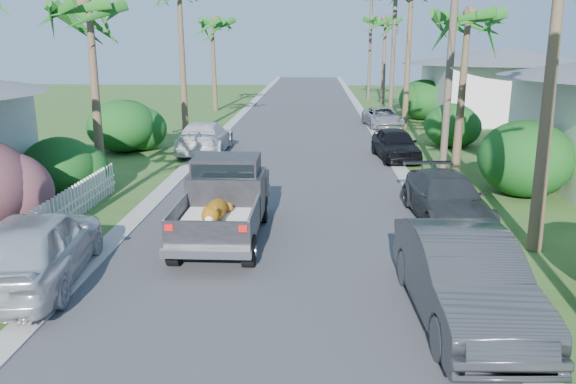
{
  "coord_description": "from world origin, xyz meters",
  "views": [
    {
      "loc": [
        0.85,
        -7.44,
        4.96
      ],
      "look_at": [
        0.23,
        5.82,
        1.4
      ],
      "focal_mm": 35.0,
      "sensor_mm": 36.0,
      "label": 1
    }
  ],
  "objects_px": {
    "pickup_truck": "(226,197)",
    "utility_pole_d": "(370,46)",
    "parked_car_rd": "(383,118)",
    "parked_car_ln": "(36,248)",
    "palm_r_b": "(468,15)",
    "palm_r_d": "(386,19)",
    "house_right_far": "(502,87)",
    "parked_car_rm": "(446,198)",
    "utility_pole_b": "(451,52)",
    "parked_car_rf": "(396,144)",
    "utility_pole_c": "(393,48)",
    "palm_l_b": "(87,5)",
    "palm_l_d": "(212,20)",
    "parked_car_rn": "(464,278)",
    "parked_car_lf": "(205,138)"
  },
  "relations": [
    {
      "from": "pickup_truck",
      "to": "utility_pole_d",
      "type": "relative_size",
      "value": 0.57
    },
    {
      "from": "parked_car_rd",
      "to": "parked_car_ln",
      "type": "height_order",
      "value": "parked_car_ln"
    },
    {
      "from": "parked_car_ln",
      "to": "palm_r_b",
      "type": "distance_m",
      "value": 17.21
    },
    {
      "from": "pickup_truck",
      "to": "parked_car_ln",
      "type": "bearing_deg",
      "value": -136.23
    },
    {
      "from": "palm_r_d",
      "to": "house_right_far",
      "type": "distance_m",
      "value": 12.79
    },
    {
      "from": "parked_car_rm",
      "to": "palm_r_b",
      "type": "bearing_deg",
      "value": 70.34
    },
    {
      "from": "palm_r_b",
      "to": "utility_pole_b",
      "type": "distance_m",
      "value": 2.61
    },
    {
      "from": "parked_car_rf",
      "to": "utility_pole_c",
      "type": "bearing_deg",
      "value": 78.01
    },
    {
      "from": "utility_pole_c",
      "to": "house_right_far",
      "type": "bearing_deg",
      "value": 15.12
    },
    {
      "from": "parked_car_rd",
      "to": "parked_car_ln",
      "type": "xyz_separation_m",
      "value": [
        -9.86,
        -22.98,
        0.22
      ]
    },
    {
      "from": "palm_l_b",
      "to": "parked_car_rd",
      "type": "bearing_deg",
      "value": 50.61
    },
    {
      "from": "utility_pole_b",
      "to": "utility_pole_c",
      "type": "distance_m",
      "value": 15.0
    },
    {
      "from": "pickup_truck",
      "to": "parked_car_rd",
      "type": "height_order",
      "value": "pickup_truck"
    },
    {
      "from": "pickup_truck",
      "to": "palm_l_b",
      "type": "xyz_separation_m",
      "value": [
        -5.35,
        5.36,
        5.14
      ]
    },
    {
      "from": "palm_l_d",
      "to": "palm_r_b",
      "type": "height_order",
      "value": "palm_l_d"
    },
    {
      "from": "palm_r_d",
      "to": "utility_pole_b",
      "type": "xyz_separation_m",
      "value": [
        -0.9,
        -27.0,
        -2.14
      ]
    },
    {
      "from": "parked_car_rd",
      "to": "palm_l_b",
      "type": "height_order",
      "value": "palm_l_b"
    },
    {
      "from": "parked_car_rf",
      "to": "parked_car_ln",
      "type": "distance_m",
      "value": 16.35
    },
    {
      "from": "parked_car_rf",
      "to": "palm_l_b",
      "type": "xyz_separation_m",
      "value": [
        -11.18,
        -4.74,
        5.48
      ]
    },
    {
      "from": "parked_car_rn",
      "to": "parked_car_rd",
      "type": "bearing_deg",
      "value": 84.3
    },
    {
      "from": "parked_car_ln",
      "to": "utility_pole_b",
      "type": "height_order",
      "value": "utility_pole_b"
    },
    {
      "from": "pickup_truck",
      "to": "parked_car_rf",
      "type": "height_order",
      "value": "pickup_truck"
    },
    {
      "from": "house_right_far",
      "to": "utility_pole_b",
      "type": "relative_size",
      "value": 1.0
    },
    {
      "from": "palm_l_b",
      "to": "palm_l_d",
      "type": "xyz_separation_m",
      "value": [
        0.3,
        22.0,
        0.29
      ]
    },
    {
      "from": "parked_car_rf",
      "to": "utility_pole_c",
      "type": "height_order",
      "value": "utility_pole_c"
    },
    {
      "from": "palm_r_d",
      "to": "utility_pole_d",
      "type": "bearing_deg",
      "value": 106.7
    },
    {
      "from": "house_right_far",
      "to": "parked_car_lf",
      "type": "bearing_deg",
      "value": -144.39
    },
    {
      "from": "parked_car_rm",
      "to": "palm_r_b",
      "type": "xyz_separation_m",
      "value": [
        1.97,
        6.89,
        5.3
      ]
    },
    {
      "from": "parked_car_lf",
      "to": "palm_l_d",
      "type": "relative_size",
      "value": 0.65
    },
    {
      "from": "palm_l_b",
      "to": "palm_r_b",
      "type": "height_order",
      "value": "palm_l_b"
    },
    {
      "from": "parked_car_rd",
      "to": "palm_r_b",
      "type": "bearing_deg",
      "value": -87.02
    },
    {
      "from": "palm_l_d",
      "to": "utility_pole_b",
      "type": "bearing_deg",
      "value": -60.05
    },
    {
      "from": "pickup_truck",
      "to": "parked_car_ln",
      "type": "height_order",
      "value": "pickup_truck"
    },
    {
      "from": "parked_car_rm",
      "to": "utility_pole_b",
      "type": "relative_size",
      "value": 0.5
    },
    {
      "from": "house_right_far",
      "to": "utility_pole_b",
      "type": "distance_m",
      "value": 18.71
    },
    {
      "from": "palm_l_d",
      "to": "parked_car_lf",
      "type": "bearing_deg",
      "value": -81.72
    },
    {
      "from": "parked_car_lf",
      "to": "palm_r_b",
      "type": "distance_m",
      "value": 12.24
    },
    {
      "from": "house_right_far",
      "to": "parked_car_rd",
      "type": "bearing_deg",
      "value": -155.3
    },
    {
      "from": "pickup_truck",
      "to": "utility_pole_c",
      "type": "height_order",
      "value": "utility_pole_c"
    },
    {
      "from": "palm_l_b",
      "to": "utility_pole_c",
      "type": "height_order",
      "value": "utility_pole_c"
    },
    {
      "from": "parked_car_ln",
      "to": "palm_r_b",
      "type": "relative_size",
      "value": 0.66
    },
    {
      "from": "palm_l_b",
      "to": "house_right_far",
      "type": "height_order",
      "value": "palm_l_b"
    },
    {
      "from": "utility_pole_c",
      "to": "parked_car_rd",
      "type": "bearing_deg",
      "value": -111.22
    },
    {
      "from": "parked_car_rn",
      "to": "parked_car_ln",
      "type": "relative_size",
      "value": 1.04
    },
    {
      "from": "palm_l_d",
      "to": "utility_pole_c",
      "type": "relative_size",
      "value": 0.86
    },
    {
      "from": "parked_car_rf",
      "to": "house_right_far",
      "type": "bearing_deg",
      "value": 51.16
    },
    {
      "from": "parked_car_rm",
      "to": "utility_pole_b",
      "type": "height_order",
      "value": "utility_pole_b"
    },
    {
      "from": "utility_pole_c",
      "to": "palm_r_d",
      "type": "bearing_deg",
      "value": 85.71
    },
    {
      "from": "parked_car_rn",
      "to": "parked_car_ln",
      "type": "xyz_separation_m",
      "value": [
        -8.53,
        1.2,
        -0.0
      ]
    },
    {
      "from": "parked_car_ln",
      "to": "utility_pole_c",
      "type": "xyz_separation_m",
      "value": [
        10.53,
        24.69,
        3.8
      ]
    }
  ]
}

